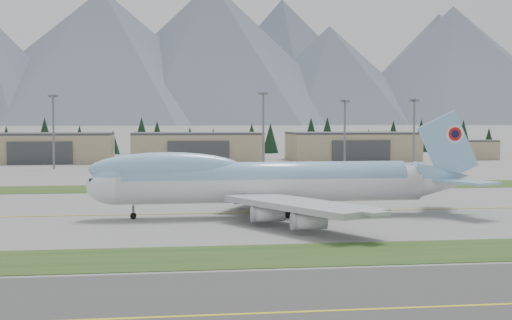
{
  "coord_description": "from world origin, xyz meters",
  "views": [
    {
      "loc": [
        -29.43,
        -117.8,
        15.58
      ],
      "look_at": [
        -11.11,
        14.76,
        8.0
      ],
      "focal_mm": 50.0,
      "sensor_mm": 36.0,
      "label": 1
    }
  ],
  "objects": [
    {
      "name": "mountain_ridge_rear",
      "position": [
        73.26,
        2900.0,
        263.9
      ],
      "size": [
        4538.87,
        1074.97,
        537.49
      ],
      "color": "#444B5B",
      "rests_on": "ground"
    },
    {
      "name": "floodlight_masts",
      "position": [
        25.09,
        113.03,
        16.02
      ],
      "size": [
        163.0,
        4.62,
        24.49
      ],
      "color": "slate",
      "rests_on": "ground"
    },
    {
      "name": "hangar_left",
      "position": [
        -70.0,
        149.9,
        5.39
      ],
      "size": [
        48.0,
        26.6,
        10.8
      ],
      "color": "gray",
      "rests_on": "ground"
    },
    {
      "name": "grass_strip_far",
      "position": [
        0.0,
        45.0,
        0.0
      ],
      "size": [
        400.0,
        18.0,
        0.08
      ],
      "primitive_type": "cube",
      "color": "#274819",
      "rests_on": "ground"
    },
    {
      "name": "service_vehicle_a",
      "position": [
        -28.73,
        131.06,
        0.0
      ],
      "size": [
        2.64,
        3.59,
        1.14
      ],
      "primitive_type": "imported",
      "rotation": [
        0.0,
        0.0,
        0.44
      ],
      "color": "white",
      "rests_on": "ground"
    },
    {
      "name": "taxiway_line_main",
      "position": [
        0.0,
        0.0,
        0.0
      ],
      "size": [
        400.0,
        0.4,
        0.02
      ],
      "primitive_type": "cube",
      "color": "yellow",
      "rests_on": "ground"
    },
    {
      "name": "ground",
      "position": [
        0.0,
        0.0,
        0.0
      ],
      "size": [
        7000.0,
        7000.0,
        0.0
      ],
      "primitive_type": "plane",
      "color": "slate",
      "rests_on": "ground"
    },
    {
      "name": "boeing_747_freighter",
      "position": [
        -11.97,
        -4.74,
        5.66
      ],
      "size": [
        64.57,
        56.3,
        17.17
      ],
      "rotation": [
        0.0,
        0.0,
        0.01
      ],
      "color": "white",
      "rests_on": "ground"
    },
    {
      "name": "mountain_ridge_front",
      "position": [
        27.63,
        2210.82,
        227.58
      ],
      "size": [
        4322.95,
        1198.34,
        518.45
      ],
      "color": "#444B5B",
      "rests_on": "ground"
    },
    {
      "name": "asphalt_taxiway",
      "position": [
        0.0,
        -62.0,
        0.0
      ],
      "size": [
        400.0,
        32.0,
        0.04
      ],
      "primitive_type": "cube",
      "color": "#363636",
      "rests_on": "ground"
    },
    {
      "name": "hangar_right",
      "position": [
        45.0,
        149.9,
        5.39
      ],
      "size": [
        48.0,
        26.6,
        10.8
      ],
      "color": "gray",
      "rests_on": "ground"
    },
    {
      "name": "conifer_belt",
      "position": [
        4.91,
        212.98,
        7.5
      ],
      "size": [
        275.43,
        15.81,
        16.97
      ],
      "color": "black",
      "rests_on": "ground"
    },
    {
      "name": "control_shed",
      "position": [
        95.0,
        148.0,
        3.8
      ],
      "size": [
        14.0,
        12.0,
        7.6
      ],
      "color": "gray",
      "rests_on": "ground"
    },
    {
      "name": "service_vehicle_b",
      "position": [
        24.07,
        129.73,
        0.0
      ],
      "size": [
        3.29,
        2.37,
        1.03
      ],
      "primitive_type": "imported",
      "rotation": [
        0.0,
        0.0,
        1.11
      ],
      "color": "#C48B31",
      "rests_on": "ground"
    },
    {
      "name": "service_vehicle_c",
      "position": [
        69.41,
        120.28,
        0.0
      ],
      "size": [
        1.82,
        4.41,
        1.27
      ],
      "primitive_type": "imported",
      "rotation": [
        0.0,
        0.0,
        0.01
      ],
      "color": "#ABACB0",
      "rests_on": "ground"
    },
    {
      "name": "hangar_center",
      "position": [
        -15.0,
        149.9,
        5.39
      ],
      "size": [
        48.0,
        26.6,
        10.8
      ],
      "color": "gray",
      "rests_on": "ground"
    },
    {
      "name": "grass_strip_near",
      "position": [
        0.0,
        -38.0,
        0.0
      ],
      "size": [
        400.0,
        14.0,
        0.08
      ],
      "primitive_type": "cube",
      "color": "#274819",
      "rests_on": "ground"
    },
    {
      "name": "taxiway_line_near",
      "position": [
        0.0,
        -62.0,
        0.0
      ],
      "size": [
        400.0,
        0.4,
        0.02
      ],
      "primitive_type": "cube",
      "color": "yellow",
      "rests_on": "ground"
    }
  ]
}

